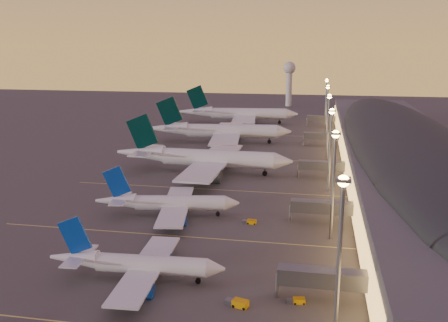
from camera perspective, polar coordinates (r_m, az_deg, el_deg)
ground at (r=125.27m, az=-4.78°, el=-7.71°), size 700.00×700.00×0.00m
airliner_narrow_south at (r=99.66m, az=-9.97°, el=-11.54°), size 34.90×31.19×12.47m
airliner_narrow_north at (r=133.56m, az=-6.44°, el=-4.80°), size 38.29×34.59×13.70m
airliner_wide_near at (r=177.05m, az=-2.44°, el=0.35°), size 64.15×58.25×20.57m
airliner_wide_mid at (r=231.32m, az=-0.53°, el=3.45°), size 66.84×61.27×21.38m
airliner_wide_far at (r=289.04m, az=1.67°, el=5.43°), size 68.51×62.76×21.91m
terminal_building at (r=190.91m, az=19.57°, el=1.60°), size 56.35×255.00×17.46m
light_masts at (r=179.74m, az=11.96°, el=4.25°), size 2.20×217.20×25.90m
radar_tower at (r=373.99m, az=7.47°, el=9.58°), size 9.00×9.00×32.50m
lane_markings at (r=162.19m, az=-1.02°, el=-2.77°), size 90.00×180.36×0.00m
baggage_tug_a at (r=90.46m, az=1.57°, el=-15.92°), size 4.41×2.69×1.23m
baggage_tug_b at (r=92.28m, az=8.32°, el=-15.53°), size 3.35×1.78×0.95m
baggage_tug_c at (r=128.29m, az=3.00°, el=-6.94°), size 3.58×1.75×1.04m
baggage_tug_d at (r=103.66m, az=9.82°, el=-12.17°), size 4.01×2.14×1.14m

